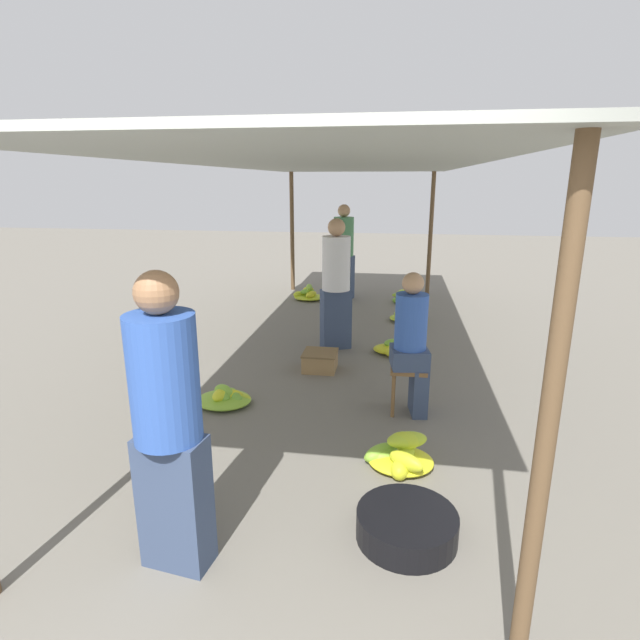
{
  "coord_description": "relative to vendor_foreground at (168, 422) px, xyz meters",
  "views": [
    {
      "loc": [
        0.74,
        -1.61,
        2.16
      ],
      "look_at": [
        0.0,
        3.14,
        0.82
      ],
      "focal_mm": 28.0,
      "sensor_mm": 36.0,
      "label": 1
    }
  ],
  "objects": [
    {
      "name": "canopy_post_front_right",
      "position": [
        1.81,
        -0.38,
        0.27
      ],
      "size": [
        0.08,
        0.08,
        2.33
      ],
      "primitive_type": "cylinder",
      "color": "brown",
      "rests_on": "ground"
    },
    {
      "name": "canopy_post_back_left",
      "position": [
        -0.9,
        7.58,
        0.27
      ],
      "size": [
        0.08,
        0.08,
        2.33
      ],
      "primitive_type": "cylinder",
      "color": "brown",
      "rests_on": "ground"
    },
    {
      "name": "canopy_post_back_right",
      "position": [
        1.81,
        7.58,
        0.27
      ],
      "size": [
        0.08,
        0.08,
        2.33
      ],
      "primitive_type": "cylinder",
      "color": "brown",
      "rests_on": "ground"
    },
    {
      "name": "canopy_tarp",
      "position": [
        0.45,
        3.6,
        1.45
      ],
      "size": [
        3.11,
        8.36,
        0.04
      ],
      "primitive_type": "cube",
      "color": "#9EA399",
      "rests_on": "canopy_post_front_left"
    },
    {
      "name": "vendor_foreground",
      "position": [
        0.0,
        0.0,
        0.0
      ],
      "size": [
        0.42,
        0.42,
        1.73
      ],
      "color": "#384766",
      "rests_on": "ground"
    },
    {
      "name": "stool",
      "position": [
        1.34,
        2.21,
        -0.53
      ],
      "size": [
        0.34,
        0.34,
        0.47
      ],
      "color": "brown",
      "rests_on": "ground"
    },
    {
      "name": "vendor_seated",
      "position": [
        1.37,
        2.21,
        -0.18
      ],
      "size": [
        0.38,
        0.38,
        1.37
      ],
      "color": "#384766",
      "rests_on": "ground"
    },
    {
      "name": "basin_black",
      "position": [
        1.32,
        0.4,
        -0.81
      ],
      "size": [
        0.63,
        0.63,
        0.18
      ],
      "color": "black",
      "rests_on": "ground"
    },
    {
      "name": "banana_pile_left_0",
      "position": [
        -0.44,
        2.1,
        -0.83
      ],
      "size": [
        0.57,
        0.48,
        0.21
      ],
      "color": "#B9CE2B",
      "rests_on": "ground"
    },
    {
      "name": "banana_pile_left_1",
      "position": [
        -0.42,
        6.71,
        -0.8
      ],
      "size": [
        0.6,
        0.54,
        0.3
      ],
      "color": "yellow",
      "rests_on": "ground"
    },
    {
      "name": "banana_pile_right_0",
      "position": [
        1.33,
        6.73,
        -0.8
      ],
      "size": [
        0.42,
        0.51,
        0.25
      ],
      "color": "#A2C52F",
      "rests_on": "ground"
    },
    {
      "name": "banana_pile_right_1",
      "position": [
        1.26,
        1.21,
        -0.81
      ],
      "size": [
        0.58,
        0.5,
        0.28
      ],
      "color": "#85B934",
      "rests_on": "ground"
    },
    {
      "name": "banana_pile_right_2",
      "position": [
        1.41,
        5.45,
        -0.84
      ],
      "size": [
        0.58,
        0.51,
        0.19
      ],
      "color": "#7CB636",
      "rests_on": "ground"
    },
    {
      "name": "banana_pile_right_3",
      "position": [
        1.17,
        3.93,
        -0.84
      ],
      "size": [
        0.45,
        0.56,
        0.17
      ],
      "color": "yellow",
      "rests_on": "ground"
    },
    {
      "name": "crate_near",
      "position": [
        0.34,
        3.19,
        -0.79
      ],
      "size": [
        0.4,
        0.4,
        0.22
      ],
      "color": "#9E7A4C",
      "rests_on": "ground"
    },
    {
      "name": "shopper_walking_mid",
      "position": [
        0.42,
        4.01,
        -0.01
      ],
      "size": [
        0.48,
        0.48,
        1.71
      ],
      "color": "#384766",
      "rests_on": "ground"
    },
    {
      "name": "shopper_walking_far",
      "position": [
        0.2,
        6.96,
        0.01
      ],
      "size": [
        0.45,
        0.45,
        1.75
      ],
      "color": "#384766",
      "rests_on": "ground"
    }
  ]
}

